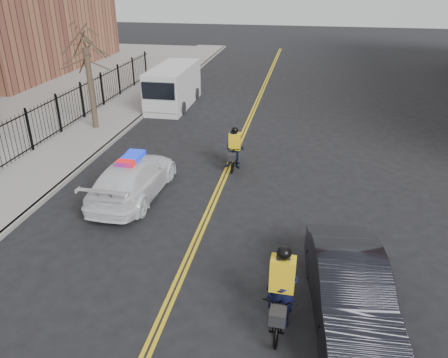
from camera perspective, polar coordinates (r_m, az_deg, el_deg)
name	(u,v)px	position (r m, az deg, el deg)	size (l,w,h in m)	color
ground	(188,258)	(12.82, -4.67, -10.29)	(120.00, 120.00, 0.00)	black
center_line_left	(232,154)	(19.71, 1.09, 3.25)	(0.10, 60.00, 0.01)	gold
center_line_right	(236,155)	(19.68, 1.55, 3.21)	(0.10, 60.00, 0.01)	gold
sidewalk	(80,142)	(22.07, -18.33, 4.61)	(3.00, 60.00, 0.15)	gray
curb	(109,144)	(21.40, -14.78, 4.43)	(0.20, 60.00, 0.15)	gray
iron_fence	(48,122)	(22.53, -22.04, 6.95)	(0.12, 28.00, 2.00)	black
street_tree	(87,61)	(22.93, -17.42, 14.52)	(3.20, 3.20, 4.80)	#3D2F24
police_cruiser	(133,178)	(16.10, -11.81, 0.11)	(2.13, 4.96, 1.58)	white
dark_sedan	(350,289)	(10.90, 16.11, -13.67)	(1.65, 4.72, 1.55)	black
cargo_van	(173,87)	(26.96, -6.74, 11.80)	(2.21, 5.64, 2.35)	silver
cyclist_near	(281,298)	(10.41, 7.44, -15.12)	(0.82, 2.18, 2.12)	black
cyclist_far	(235,152)	(18.08, 1.40, 3.53)	(0.80, 1.78, 1.80)	black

